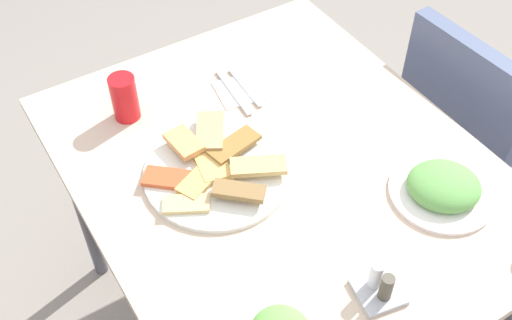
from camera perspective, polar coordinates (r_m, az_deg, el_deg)
The scene contains 9 objects.
dining_table at distance 1.55m, azimuth 2.20°, elevation -2.57°, with size 1.11×0.91×0.77m.
dining_chair at distance 2.05m, azimuth 18.69°, elevation 1.97°, with size 0.44×0.44×0.89m.
pide_platter at distance 1.46m, azimuth -3.70°, elevation -0.85°, with size 0.35×0.35×0.04m.
salad_plate_greens at distance 1.47m, azimuth 16.57°, elevation -2.38°, with size 0.24×0.24×0.07m.
soda_can at distance 1.60m, azimuth -11.81°, elevation 5.52°, with size 0.07×0.07×0.12m, color red.
paper_napkin at distance 1.68m, azimuth -1.52°, elevation 6.29°, with size 0.12×0.12×0.00m, color white.
fork at distance 1.67m, azimuth -2.06°, elevation 6.18°, with size 0.20×0.01×0.01m, color silver.
spoon at distance 1.68m, azimuth -0.99°, elevation 6.61°, with size 0.17×0.01×0.01m, color silver.
condiment_caddy at distance 1.28m, azimuth 11.10°, elevation -11.16°, with size 0.11×0.11×0.08m.
Camera 1 is at (0.82, -0.58, 1.87)m, focal length 44.26 mm.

